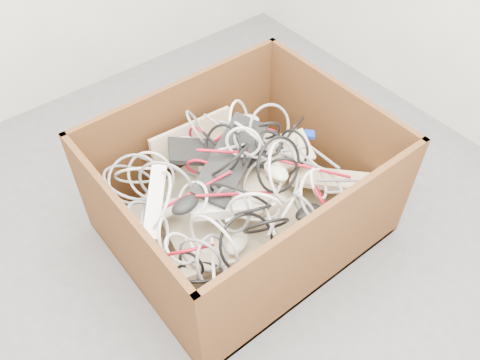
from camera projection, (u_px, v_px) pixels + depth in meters
ground at (223, 261)px, 2.15m from camera, size 3.00×3.00×0.00m
cardboard_box at (240, 208)px, 2.15m from camera, size 1.07×0.89×0.56m
keyboard_pile at (245, 180)px, 2.08m from camera, size 1.06×0.81×0.37m
mice_scatter at (230, 184)px, 1.96m from camera, size 0.68×0.64×0.21m
power_strip_left at (155, 201)px, 1.88m from camera, size 0.25×0.28×0.13m
power_strip_right at (227, 210)px, 1.89m from camera, size 0.29×0.17×0.10m
vga_plug at (309, 134)px, 2.18m from camera, size 0.06×0.06×0.03m
cable_tangle at (224, 186)px, 1.91m from camera, size 0.91×0.83×0.41m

